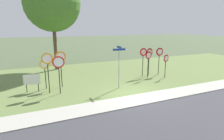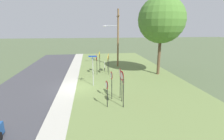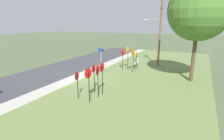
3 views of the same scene
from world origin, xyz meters
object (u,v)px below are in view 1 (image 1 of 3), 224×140
stop_sign_near_left (45,68)px  yield_sign_near_right (159,55)px  stop_sign_far_left (47,64)px  yield_sign_near_left (148,58)px  stop_sign_near_right (59,66)px  notice_board (32,80)px  yield_sign_center (143,55)px  oak_tree_left (52,4)px  street_name_post (119,64)px  yield_sign_far_right (149,55)px  yield_sign_far_left (166,61)px  stop_sign_far_center (61,61)px

stop_sign_near_left → yield_sign_near_right: size_ratio=0.86×
stop_sign_far_left → yield_sign_near_left: bearing=11.3°
stop_sign_near_right → notice_board: size_ratio=2.07×
yield_sign_near_left → yield_sign_center: bearing=88.5°
stop_sign_near_left → yield_sign_near_left: bearing=-0.9°
yield_sign_near_right → notice_board: yield_sign_near_right is taller
yield_sign_near_right → oak_tree_left: (-8.59, 6.27, 4.79)m
yield_sign_near_left → yield_sign_center: (-0.06, 0.72, 0.18)m
yield_sign_near_left → street_name_post: (-3.57, -1.42, 0.08)m
stop_sign_near_left → stop_sign_far_left: (0.13, -1.07, 0.47)m
stop_sign_near_left → yield_sign_near_right: 10.22m
stop_sign_near_right → yield_sign_near_right: size_ratio=1.01×
stop_sign_near_right → yield_sign_center: bearing=19.3°
yield_sign_far_right → yield_sign_near_right: bearing=-16.5°
notice_board → yield_sign_far_left: bearing=3.5°
street_name_post → yield_sign_center: bearing=34.9°
yield_sign_near_right → yield_sign_far_left: (-0.20, -1.18, -0.38)m
oak_tree_left → stop_sign_near_left: bearing=-104.4°
stop_sign_near_right → notice_board: stop_sign_near_right is taller
yield_sign_center → street_name_post: size_ratio=0.83×
yield_sign_far_left → street_name_post: (-5.06, -0.88, 0.32)m
stop_sign_far_left → yield_sign_center: stop_sign_far_left is taller
stop_sign_far_left → yield_sign_near_right: 10.15m
notice_board → oak_tree_left: (2.55, 6.63, 5.86)m
yield_sign_far_left → notice_board: 10.99m
stop_sign_near_left → yield_sign_near_left: size_ratio=0.92×
yield_sign_near_right → street_name_post: (-5.25, -2.06, -0.06)m
notice_board → stop_sign_near_right: bearing=-26.6°
stop_sign_near_right → yield_sign_far_right: 8.51m
yield_sign_center → oak_tree_left: size_ratio=0.27×
yield_sign_far_right → stop_sign_far_left: bearing=176.4°
stop_sign_far_center → yield_sign_near_right: 9.06m
yield_sign_center → street_name_post: (-3.50, -2.14, -0.10)m
yield_sign_near_left → stop_sign_near_right: bearing=179.9°
street_name_post → oak_tree_left: (-3.34, 8.34, 4.85)m
stop_sign_far_left → yield_sign_near_right: size_ratio=1.09×
stop_sign_far_center → yield_sign_near_right: size_ratio=1.06×
yield_sign_center → stop_sign_near_left: bearing=-178.9°
yield_sign_far_left → notice_board: size_ratio=1.67×
oak_tree_left → stop_sign_near_right: bearing=-96.2°
yield_sign_near_left → stop_sign_far_center: bearing=168.9°
yield_sign_far_right → yield_sign_center: 0.68m
stop_sign_near_right → yield_sign_center: yield_sign_center is taller
yield_sign_near_right → yield_sign_center: (-1.75, 0.08, 0.03)m
stop_sign_near_left → yield_sign_far_right: size_ratio=0.86×
stop_sign_far_left → street_name_post: 4.93m
yield_sign_near_left → yield_sign_center: size_ratio=0.91×
stop_sign_near_left → yield_sign_far_right: 9.15m
stop_sign_near_left → stop_sign_far_left: stop_sign_far_left is taller
yield_sign_near_left → notice_board: (-9.45, 0.29, -0.93)m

